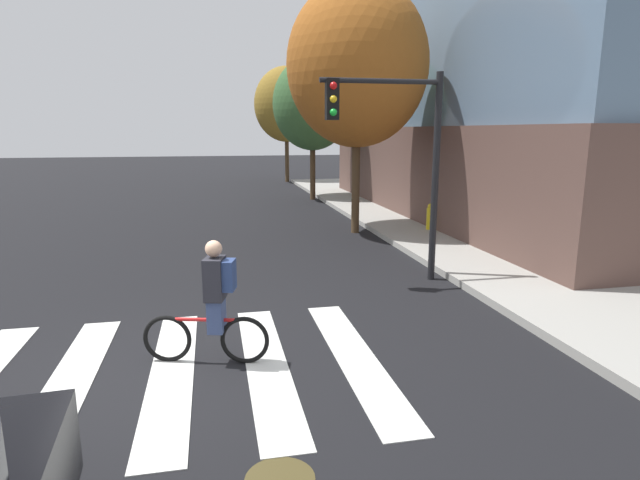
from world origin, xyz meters
The scene contains 9 objects.
ground_plane centered at (0.00, 0.00, 0.00)m, with size 120.00×120.00×0.00m, color black.
crosswalk_stripes centered at (-0.48, 0.00, 0.01)m, with size 6.67×4.13×0.01m.
manhole_cover centered at (1.23, -2.37, 0.00)m, with size 0.64×0.64×0.01m, color #473D1E.
cyclist centered at (0.69, 0.20, 0.84)m, with size 1.67×0.48×1.69m.
traffic_light_near centered at (4.36, 3.38, 2.86)m, with size 2.47×0.28×4.20m.
fire_hydrant centered at (7.14, 7.96, 0.53)m, with size 0.33×0.22×0.78m.
street_tree_near centered at (5.00, 8.69, 4.93)m, with size 4.10×4.10×7.30m.
street_tree_mid centered at (5.22, 16.66, 4.22)m, with size 3.51×3.51×6.24m.
street_tree_far centered at (5.30, 25.24, 4.60)m, with size 3.83×3.83×6.82m.
Camera 1 is at (0.74, -6.49, 3.07)m, focal length 29.19 mm.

